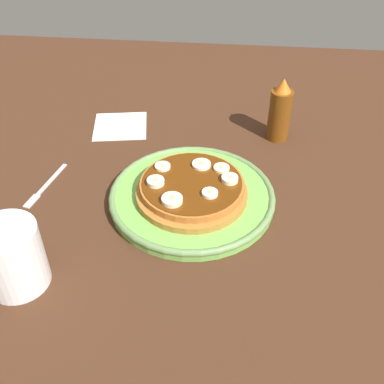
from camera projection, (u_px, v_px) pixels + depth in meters
ground_plane at (192, 208)px, 80.57cm from camera, size 140.00×140.00×3.00cm
plate at (192, 196)px, 78.90cm from camera, size 28.30×28.30×2.05cm
pancake_stack at (193, 189)px, 77.47cm from camera, size 18.75×18.75×2.55cm
banana_slice_0 at (172, 200)px, 72.78cm from camera, size 3.37×3.37×1.04cm
banana_slice_1 at (156, 182)px, 76.32cm from camera, size 2.92×2.92×1.05cm
banana_slice_2 at (201, 165)px, 80.27cm from camera, size 3.27×3.27×0.76cm
banana_slice_3 at (163, 167)px, 79.86cm from camera, size 2.73×2.73×0.72cm
banana_slice_4 at (210, 193)px, 74.22cm from camera, size 2.63×2.63×0.81cm
banana_slice_5 at (221, 168)px, 79.53cm from camera, size 2.76×2.76×0.69cm
banana_slice_6 at (230, 179)px, 76.88cm from camera, size 2.79×2.79×1.06cm
coffee_mug at (9, 256)px, 62.90cm from camera, size 12.51×8.72×9.97cm
napkin at (120, 126)px, 98.31cm from camera, size 12.72×12.72×0.30cm
fork at (44, 187)px, 82.19cm from camera, size 3.72×12.91×0.50cm
syrup_bottle at (280, 112)px, 91.32cm from camera, size 4.43×4.43×13.09cm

